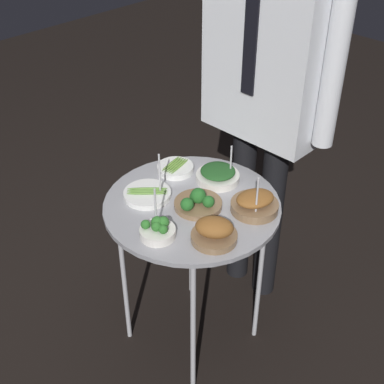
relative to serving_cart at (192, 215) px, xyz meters
The scene contains 10 objects.
ground_plane 0.67m from the serving_cart, ahead, with size 8.00×8.00×0.00m, color black.
serving_cart is the anchor object (origin of this frame).
bowl_spinach_mid_left 0.20m from the serving_cart, 100.23° to the left, with size 0.17×0.17×0.15m.
bowl_asparagus_front_left 0.18m from the serving_cart, 149.82° to the right, with size 0.18×0.18×0.18m.
bowl_broccoli_far_rim 0.23m from the serving_cart, 77.63° to the right, with size 0.12×0.12×0.17m.
bowl_roast_back_right 0.24m from the serving_cart, 26.05° to the right, with size 0.16×0.16×0.08m.
bowl_broccoli_mid_right 0.09m from the serving_cart, 12.13° to the right, with size 0.17×0.17×0.08m.
bowl_roast_center 0.24m from the serving_cart, 33.52° to the left, with size 0.17×0.17×0.17m.
bowl_asparagus_near_rim 0.23m from the serving_cart, 151.32° to the left, with size 0.14×0.14×0.03m.
waiter_figure 0.60m from the serving_cart, 94.75° to the left, with size 0.62×0.23×1.69m.
Camera 1 is at (1.09, -1.12, 1.89)m, focal length 50.00 mm.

